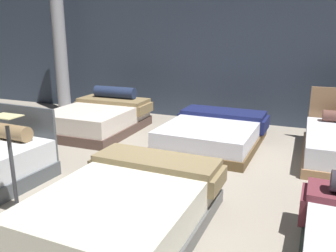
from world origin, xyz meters
The scene contains 7 objects.
ground_plane centered at (0.00, 0.00, -0.01)m, with size 18.00×18.00×0.02m, color gray.
showroom_back_wall centered at (0.00, 3.43, 1.75)m, with size 18.00×0.06×3.50m, color #333D4C.
bed_1 centered at (-0.04, -1.38, 0.25)m, with size 1.57×2.06×0.55m.
bed_3 centered at (-2.34, 1.59, 0.28)m, with size 1.60×2.00×0.82m.
bed_4 centered at (0.03, 1.63, 0.22)m, with size 1.68×2.13×0.49m.
price_sign centered at (-1.18, -1.70, 0.46)m, with size 0.28×0.24×1.16m.
support_pillar centered at (-4.14, 2.74, 1.75)m, with size 0.31×0.31×3.50m, color #99999E.
Camera 1 is at (1.54, -4.09, 1.95)m, focal length 36.68 mm.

